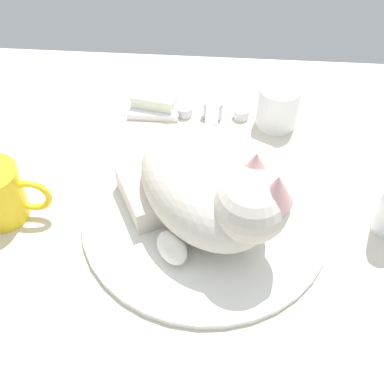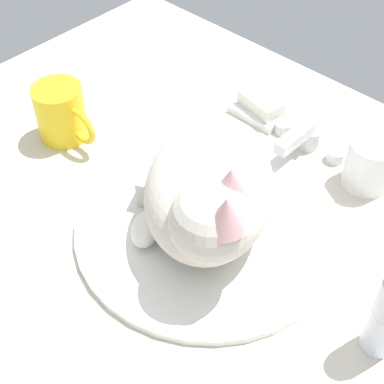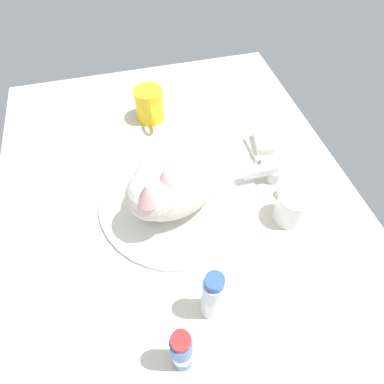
# 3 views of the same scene
# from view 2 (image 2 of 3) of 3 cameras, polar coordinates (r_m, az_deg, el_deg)

# --- Properties ---
(ground_plane) EXTENTS (1.10, 0.83, 0.03)m
(ground_plane) POSITION_cam_2_polar(r_m,az_deg,el_deg) (0.81, 1.59, -4.21)
(ground_plane) COLOR beige
(sink_basin) EXTENTS (0.36, 0.36, 0.01)m
(sink_basin) POSITION_cam_2_polar(r_m,az_deg,el_deg) (0.80, 1.62, -3.27)
(sink_basin) COLOR silver
(sink_basin) RESTS_ON ground_plane
(faucet) EXTENTS (0.13, 0.10, 0.05)m
(faucet) POSITION_cam_2_polar(r_m,az_deg,el_deg) (0.92, 11.00, 5.19)
(faucet) COLOR silver
(faucet) RESTS_ON ground_plane
(cat) EXTENTS (0.27, 0.28, 0.17)m
(cat) POSITION_cam_2_polar(r_m,az_deg,el_deg) (0.73, 1.57, -0.26)
(cat) COLOR beige
(cat) RESTS_ON sink_basin
(coffee_mug) EXTENTS (0.12, 0.08, 0.09)m
(coffee_mug) POSITION_cam_2_polar(r_m,az_deg,el_deg) (0.93, -12.65, 7.53)
(coffee_mug) COLOR yellow
(coffee_mug) RESTS_ON ground_plane
(rinse_cup) EXTENTS (0.07, 0.07, 0.08)m
(rinse_cup) POSITION_cam_2_polar(r_m,az_deg,el_deg) (0.87, 17.05, 2.67)
(rinse_cup) COLOR white
(rinse_cup) RESTS_ON ground_plane
(soap_dish) EXTENTS (0.09, 0.06, 0.01)m
(soap_dish) POSITION_cam_2_polar(r_m,az_deg,el_deg) (0.99, 6.70, 7.85)
(soap_dish) COLOR white
(soap_dish) RESTS_ON ground_plane
(soap_bar) EXTENTS (0.08, 0.05, 0.02)m
(soap_bar) POSITION_cam_2_polar(r_m,az_deg,el_deg) (0.98, 6.79, 8.65)
(soap_bar) COLOR silver
(soap_bar) RESTS_ON soap_dish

